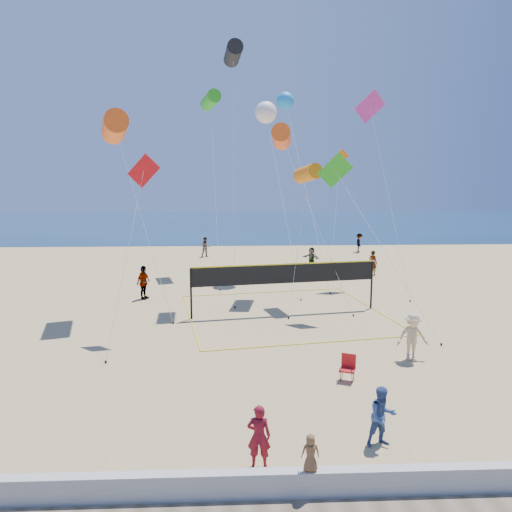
{
  "coord_description": "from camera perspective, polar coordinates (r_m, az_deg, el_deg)",
  "views": [
    {
      "loc": [
        -2.09,
        -12.9,
        6.9
      ],
      "look_at": [
        -1.43,
        2.0,
        4.52
      ],
      "focal_mm": 35.0,
      "sensor_mm": 36.0,
      "label": 1
    }
  ],
  "objects": [
    {
      "name": "woman",
      "position": [
        12.64,
        0.33,
        -19.89
      ],
      "size": [
        0.61,
        0.44,
        1.56
      ],
      "primitive_type": "imported",
      "rotation": [
        0.0,
        0.0,
        3.02
      ],
      "color": "maroon",
      "rests_on": "ground"
    },
    {
      "name": "kite_2",
      "position": [
        27.0,
        5.92,
        9.34
      ],
      "size": [
        2.03,
        4.25,
        7.61
      ],
      "rotation": [
        0.0,
        0.0,
        0.31
      ],
      "color": "orange",
      "rests_on": "ground"
    },
    {
      "name": "kite_5",
      "position": [
        33.33,
        13.05,
        15.6
      ],
      "size": [
        2.26,
        5.77,
        12.33
      ],
      "rotation": [
        0.0,
        0.0,
        0.36
      ],
      "color": "#CF3297",
      "rests_on": "ground"
    },
    {
      "name": "kite_10",
      "position": [
        29.09,
        2.92,
        13.43
      ],
      "size": [
        3.93,
        6.32,
        9.82
      ],
      "rotation": [
        0.0,
        0.0,
        -0.12
      ],
      "color": "#F45817",
      "rests_on": "ground"
    },
    {
      "name": "kite_7",
      "position": [
        37.95,
        3.36,
        17.27
      ],
      "size": [
        2.76,
        9.53,
        12.99
      ],
      "rotation": [
        0.0,
        0.0,
        -0.33
      ],
      "color": "#1B8CE9",
      "rests_on": "ground"
    },
    {
      "name": "volleyball_net",
      "position": [
        25.23,
        3.33,
        -2.66
      ],
      "size": [
        11.14,
        11.01,
        2.59
      ],
      "rotation": [
        0.0,
        0.0,
        0.17
      ],
      "color": "black",
      "rests_on": "ground"
    },
    {
      "name": "kite_1",
      "position": [
        28.64,
        -2.62,
        22.1
      ],
      "size": [
        1.08,
        3.27,
        13.95
      ],
      "rotation": [
        0.0,
        0.0,
        0.12
      ],
      "color": "black",
      "rests_on": "ground"
    },
    {
      "name": "toddler",
      "position": [
        11.61,
        6.25,
        -21.45
      ],
      "size": [
        0.41,
        0.27,
        0.83
      ],
      "primitive_type": "imported",
      "rotation": [
        0.0,
        0.0,
        3.17
      ],
      "color": "brown",
      "rests_on": "seawall"
    },
    {
      "name": "seawall",
      "position": [
        12.08,
        8.59,
        -24.18
      ],
      "size": [
        32.0,
        0.3,
        0.6
      ],
      "primitive_type": "cube",
      "color": "beige",
      "rests_on": "ground"
    },
    {
      "name": "kite_6",
      "position": [
        34.31,
        1.15,
        16.08
      ],
      "size": [
        2.51,
        7.69,
        11.82
      ],
      "rotation": [
        0.0,
        0.0,
        0.29
      ],
      "color": "white",
      "rests_on": "ground"
    },
    {
      "name": "kite_8",
      "position": [
        36.96,
        -5.22,
        17.31
      ],
      "size": [
        1.61,
        7.98,
        12.88
      ],
      "rotation": [
        0.0,
        0.0,
        0.29
      ],
      "color": "green",
      "rests_on": "ground"
    },
    {
      "name": "ocean",
      "position": [
        75.24,
        -0.94,
        3.8
      ],
      "size": [
        140.0,
        50.0,
        0.03
      ],
      "primitive_type": "cube",
      "color": "#102B4C",
      "rests_on": "ground"
    },
    {
      "name": "far_person_4",
      "position": [
        46.97,
        11.72,
        1.48
      ],
      "size": [
        0.81,
        1.21,
        1.74
      ],
      "primitive_type": "imported",
      "rotation": [
        0.0,
        0.0,
        1.42
      ],
      "color": "gray",
      "rests_on": "ground"
    },
    {
      "name": "bystander_a",
      "position": [
        13.87,
        14.23,
        -17.36
      ],
      "size": [
        0.87,
        0.73,
        1.59
      ],
      "primitive_type": "imported",
      "rotation": [
        0.0,
        0.0,
        0.18
      ],
      "color": "#344A82",
      "rests_on": "ground"
    },
    {
      "name": "far_person_1",
      "position": [
        37.8,
        6.36,
        -0.25
      ],
      "size": [
        1.43,
        1.43,
        1.66
      ],
      "primitive_type": "imported",
      "rotation": [
        0.0,
        0.0,
        -0.78
      ],
      "color": "gray",
      "rests_on": "ground"
    },
    {
      "name": "kite_0",
      "position": [
        25.73,
        -15.85,
        13.99
      ],
      "size": [
        3.79,
        3.51,
        10.02
      ],
      "rotation": [
        0.0,
        0.0,
        0.3
      ],
      "color": "#F45817",
      "rests_on": "ground"
    },
    {
      "name": "ground",
      "position": [
        14.78,
        6.21,
        -18.84
      ],
      "size": [
        120.0,
        120.0,
        0.0
      ],
      "primitive_type": "plane",
      "color": "tan",
      "rests_on": "ground"
    },
    {
      "name": "far_person_0",
      "position": [
        29.04,
        -12.75,
        -2.97
      ],
      "size": [
        0.9,
        1.22,
        1.93
      ],
      "primitive_type": "imported",
      "rotation": [
        0.0,
        0.0,
        1.13
      ],
      "color": "gray",
      "rests_on": "ground"
    },
    {
      "name": "camp_chair",
      "position": [
        17.69,
        10.46,
        -12.27
      ],
      "size": [
        0.63,
        0.73,
        1.02
      ],
      "rotation": [
        0.0,
        0.0,
        -0.42
      ],
      "color": "#AB1316",
      "rests_on": "ground"
    },
    {
      "name": "far_person_3",
      "position": [
        43.51,
        -5.77,
        1.02
      ],
      "size": [
        0.97,
        0.84,
        1.72
      ],
      "primitive_type": "imported",
      "rotation": [
        0.0,
        0.0,
        0.25
      ],
      "color": "gray",
      "rests_on": "ground"
    },
    {
      "name": "far_person_2",
      "position": [
        36.26,
        13.22,
        -0.76
      ],
      "size": [
        0.74,
        0.75,
        1.75
      ],
      "primitive_type": "imported",
      "rotation": [
        0.0,
        0.0,
        2.32
      ],
      "color": "gray",
      "rests_on": "ground"
    },
    {
      "name": "bystander_b",
      "position": [
        20.01,
        17.45,
        -8.78
      ],
      "size": [
        1.19,
        0.69,
        1.84
      ],
      "primitive_type": "imported",
      "rotation": [
        0.0,
        0.0,
        -0.01
      ],
      "color": "#C9AE86",
      "rests_on": "ground"
    },
    {
      "name": "kite_3",
      "position": [
        21.85,
        -12.93,
        8.35
      ],
      "size": [
        1.77,
        3.92,
        7.88
      ],
      "rotation": [
        0.0,
        0.0,
        -0.03
      ],
      "color": "red",
      "rests_on": "ground"
    },
    {
      "name": "kite_9",
      "position": [
        40.86,
        9.53,
        10.17
      ],
      "size": [
        2.4,
        5.66,
        9.11
      ],
      "rotation": [
        0.0,
        0.0,
        0.12
      ],
      "color": "orange",
      "rests_on": "ground"
    },
    {
      "name": "kite_4",
      "position": [
        24.7,
        9.51,
        8.83
      ],
      "size": [
        4.48,
        5.3,
        8.07
      ],
      "rotation": [
        0.0,
        0.0,
        -0.1
      ],
      "color": "green",
      "rests_on": "ground"
    }
  ]
}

